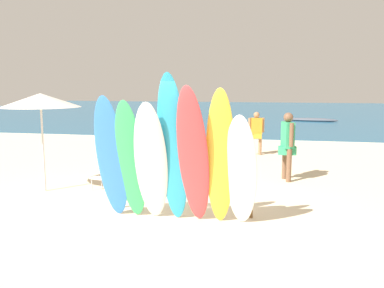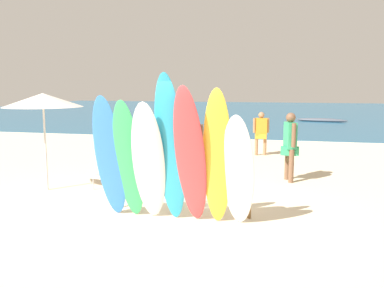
{
  "view_description": "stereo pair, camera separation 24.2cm",
  "coord_description": "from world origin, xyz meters",
  "px_view_note": "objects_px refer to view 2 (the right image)",
  "views": [
    {
      "loc": [
        1.7,
        -7.26,
        2.43
      ],
      "look_at": [
        0.0,
        1.04,
        1.19
      ],
      "focal_mm": 37.7,
      "sensor_mm": 36.0,
      "label": 1
    },
    {
      "loc": [
        1.94,
        -7.21,
        2.43
      ],
      "look_at": [
        0.0,
        1.04,
        1.19
      ],
      "focal_mm": 37.7,
      "sensor_mm": 36.0,
      "label": 2
    }
  ],
  "objects_px": {
    "beachgoer_photographing": "(290,142)",
    "distant_boat": "(321,120)",
    "surfboard_white_2": "(149,163)",
    "surfboard_red_4": "(190,157)",
    "surfboard_blue_0": "(110,158)",
    "beachgoer_by_water": "(261,130)",
    "beach_umbrella": "(43,100)",
    "beach_chair_red": "(110,170)",
    "surfboard_white_6": "(238,171)",
    "surfboard_rack": "(179,185)",
    "beachgoer_strolling": "(188,146)",
    "surfboard_yellow_5": "(217,158)",
    "surfboard_green_1": "(129,160)",
    "surfboard_teal_3": "(170,150)",
    "beachgoer_midbeach": "(194,140)"
  },
  "relations": [
    {
      "from": "beachgoer_photographing",
      "to": "distant_boat",
      "type": "bearing_deg",
      "value": 156.31
    },
    {
      "from": "surfboard_white_2",
      "to": "surfboard_red_4",
      "type": "xyz_separation_m",
      "value": [
        0.76,
        -0.02,
        0.13
      ]
    },
    {
      "from": "surfboard_red_4",
      "to": "surfboard_blue_0",
      "type": "bearing_deg",
      "value": -177.97
    },
    {
      "from": "beachgoer_by_water",
      "to": "beach_umbrella",
      "type": "relative_size",
      "value": 0.67
    },
    {
      "from": "beach_chair_red",
      "to": "surfboard_white_6",
      "type": "bearing_deg",
      "value": -19.17
    },
    {
      "from": "surfboard_rack",
      "to": "surfboard_red_4",
      "type": "relative_size",
      "value": 1.09
    },
    {
      "from": "surfboard_white_2",
      "to": "beachgoer_strolling",
      "type": "relative_size",
      "value": 1.46
    },
    {
      "from": "surfboard_white_6",
      "to": "beachgoer_strolling",
      "type": "height_order",
      "value": "surfboard_white_6"
    },
    {
      "from": "surfboard_red_4",
      "to": "distant_boat",
      "type": "distance_m",
      "value": 21.93
    },
    {
      "from": "surfboard_white_2",
      "to": "distant_boat",
      "type": "distance_m",
      "value": 22.05
    },
    {
      "from": "surfboard_yellow_5",
      "to": "beachgoer_strolling",
      "type": "height_order",
      "value": "surfboard_yellow_5"
    },
    {
      "from": "surfboard_green_1",
      "to": "surfboard_teal_3",
      "type": "distance_m",
      "value": 0.82
    },
    {
      "from": "beachgoer_midbeach",
      "to": "surfboard_teal_3",
      "type": "bearing_deg",
      "value": -113.65
    },
    {
      "from": "surfboard_white_6",
      "to": "beach_chair_red",
      "type": "bearing_deg",
      "value": 152.79
    },
    {
      "from": "surfboard_white_2",
      "to": "surfboard_red_4",
      "type": "height_order",
      "value": "surfboard_red_4"
    },
    {
      "from": "surfboard_yellow_5",
      "to": "distant_boat",
      "type": "relative_size",
      "value": 0.74
    },
    {
      "from": "surfboard_blue_0",
      "to": "surfboard_yellow_5",
      "type": "distance_m",
      "value": 1.97
    },
    {
      "from": "surfboard_white_6",
      "to": "beachgoer_photographing",
      "type": "height_order",
      "value": "surfboard_white_6"
    },
    {
      "from": "beachgoer_midbeach",
      "to": "beach_umbrella",
      "type": "bearing_deg",
      "value": -166.03
    },
    {
      "from": "surfboard_rack",
      "to": "surfboard_blue_0",
      "type": "height_order",
      "value": "surfboard_blue_0"
    },
    {
      "from": "beachgoer_strolling",
      "to": "beachgoer_by_water",
      "type": "bearing_deg",
      "value": 49.14
    },
    {
      "from": "surfboard_white_2",
      "to": "beachgoer_by_water",
      "type": "distance_m",
      "value": 7.69
    },
    {
      "from": "beach_chair_red",
      "to": "distant_boat",
      "type": "height_order",
      "value": "beach_chair_red"
    },
    {
      "from": "distant_boat",
      "to": "surfboard_yellow_5",
      "type": "bearing_deg",
      "value": -99.02
    },
    {
      "from": "surfboard_white_2",
      "to": "beachgoer_photographing",
      "type": "bearing_deg",
      "value": 51.83
    },
    {
      "from": "surfboard_teal_3",
      "to": "beachgoer_strolling",
      "type": "relative_size",
      "value": 1.74
    },
    {
      "from": "surfboard_red_4",
      "to": "beachgoer_strolling",
      "type": "distance_m",
      "value": 3.37
    },
    {
      "from": "surfboard_teal_3",
      "to": "beachgoer_photographing",
      "type": "relative_size",
      "value": 1.55
    },
    {
      "from": "surfboard_teal_3",
      "to": "surfboard_white_6",
      "type": "height_order",
      "value": "surfboard_teal_3"
    },
    {
      "from": "surfboard_green_1",
      "to": "beachgoer_by_water",
      "type": "distance_m",
      "value": 7.72
    },
    {
      "from": "surfboard_teal_3",
      "to": "surfboard_green_1",
      "type": "bearing_deg",
      "value": 178.09
    },
    {
      "from": "beachgoer_midbeach",
      "to": "distant_boat",
      "type": "height_order",
      "value": "beachgoer_midbeach"
    },
    {
      "from": "surfboard_rack",
      "to": "beachgoer_by_water",
      "type": "height_order",
      "value": "beachgoer_by_water"
    },
    {
      "from": "surfboard_teal_3",
      "to": "surfboard_white_6",
      "type": "xyz_separation_m",
      "value": [
        1.17,
        0.08,
        -0.34
      ]
    },
    {
      "from": "surfboard_blue_0",
      "to": "surfboard_red_4",
      "type": "height_order",
      "value": "surfboard_red_4"
    },
    {
      "from": "distant_boat",
      "to": "beach_umbrella",
      "type": "bearing_deg",
      "value": -111.11
    },
    {
      "from": "beach_chair_red",
      "to": "beach_umbrella",
      "type": "height_order",
      "value": "beach_umbrella"
    },
    {
      "from": "beachgoer_by_water",
      "to": "surfboard_teal_3",
      "type": "bearing_deg",
      "value": 64.02
    },
    {
      "from": "surfboard_red_4",
      "to": "beachgoer_strolling",
      "type": "xyz_separation_m",
      "value": [
        -0.85,
        3.25,
        -0.33
      ]
    },
    {
      "from": "surfboard_red_4",
      "to": "beach_umbrella",
      "type": "bearing_deg",
      "value": 162.13
    },
    {
      "from": "surfboard_blue_0",
      "to": "beachgoer_midbeach",
      "type": "distance_m",
      "value": 4.48
    },
    {
      "from": "beachgoer_by_water",
      "to": "distant_boat",
      "type": "bearing_deg",
      "value": -120.33
    },
    {
      "from": "surfboard_yellow_5",
      "to": "beachgoer_photographing",
      "type": "height_order",
      "value": "surfboard_yellow_5"
    },
    {
      "from": "surfboard_white_2",
      "to": "beach_umbrella",
      "type": "height_order",
      "value": "beach_umbrella"
    },
    {
      "from": "surfboard_yellow_5",
      "to": "beachgoer_by_water",
      "type": "xyz_separation_m",
      "value": [
        0.27,
        7.48,
        -0.33
      ]
    },
    {
      "from": "surfboard_teal_3",
      "to": "surfboard_red_4",
      "type": "relative_size",
      "value": 1.07
    },
    {
      "from": "surfboard_white_2",
      "to": "beachgoer_photographing",
      "type": "distance_m",
      "value": 4.53
    },
    {
      "from": "surfboard_rack",
      "to": "surfboard_white_6",
      "type": "distance_m",
      "value": 1.35
    },
    {
      "from": "surfboard_white_2",
      "to": "beachgoer_midbeach",
      "type": "bearing_deg",
      "value": 87.32
    },
    {
      "from": "surfboard_green_1",
      "to": "beachgoer_strolling",
      "type": "distance_m",
      "value": 3.19
    }
  ]
}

